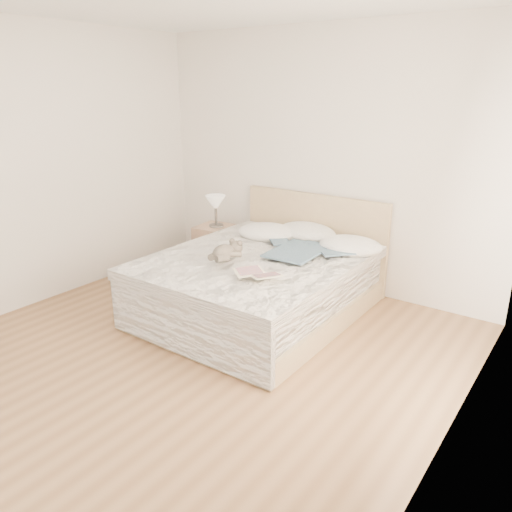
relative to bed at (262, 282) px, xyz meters
The scene contains 15 objects.
floor 1.23m from the bed, 90.00° to the right, with size 4.00×4.50×0.00m, color brown.
wall_back 1.49m from the bed, 90.00° to the left, with size 4.00×0.02×2.70m, color silver.
wall_left 2.55m from the bed, 149.21° to the right, with size 0.02×4.50×2.70m, color silver.
wall_right 2.55m from the bed, 30.79° to the right, with size 0.02×4.50×2.70m, color silver.
window 2.46m from the bed, 24.16° to the right, with size 0.02×1.30×1.10m, color white.
bed is the anchor object (origin of this frame).
nightstand 1.22m from the bed, 150.43° to the left, with size 0.45×0.40×0.56m, color #9E7C5F.
table_lamp 1.32m from the bed, 150.78° to the left, with size 0.25×0.25×0.36m.
pillow_left 0.68m from the bed, 119.87° to the left, with size 0.62×0.43×0.19m, color white.
pillow_middle 0.82m from the bed, 85.97° to the left, with size 0.66×0.46×0.20m, color white.
pillow_right 0.92m from the bed, 43.42° to the left, with size 0.61×0.43×0.18m, color white.
blouse 0.46m from the bed, 32.47° to the left, with size 0.67×0.71×0.03m, color #344D62, non-canonical shape.
photo_book 0.75m from the bed, 128.98° to the left, with size 0.32×0.22×0.02m, color white.
childrens_book 0.71m from the bed, 58.07° to the right, with size 0.36×0.24×0.02m, color #F9F0CC.
teddy_bear 0.57m from the bed, 104.45° to the right, with size 0.21×0.30×0.16m, color brown, non-canonical shape.
Camera 1 is at (2.56, -2.46, 2.09)m, focal length 35.00 mm.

